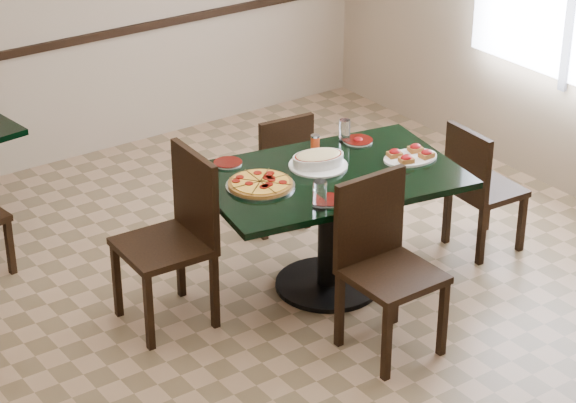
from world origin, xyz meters
TOP-DOWN VIEW (x-y plane):
  - floor at (0.00, 0.00)m, footprint 5.50×5.50m
  - room_shell at (1.02, 1.73)m, footprint 5.50×5.50m
  - main_table at (0.36, 0.13)m, footprint 1.61×1.18m
  - chair_far at (0.55, 0.92)m, footprint 0.41×0.41m
  - chair_near at (0.23, -0.51)m, footprint 0.46×0.46m
  - chair_right at (1.40, -0.03)m, footprint 0.41×0.41m
  - chair_left at (-0.53, 0.35)m, footprint 0.49×0.49m
  - pepperoni_pizza at (-0.06, 0.22)m, footprint 0.39×0.39m
  - lasagna_casserole at (0.36, 0.25)m, footprint 0.35×0.34m
  - bread_basket at (0.38, -0.18)m, footprint 0.25×0.21m
  - bruschetta_platter at (0.87, 0.02)m, footprint 0.37×0.28m
  - side_plate_near at (0.14, -0.15)m, footprint 0.17×0.17m
  - side_plate_far_r at (0.77, 0.40)m, footprint 0.18×0.18m
  - side_plate_far_l at (-0.05, 0.58)m, footprint 0.17×0.17m
  - napkin_setting at (0.21, -0.17)m, footprint 0.20×0.20m
  - water_glass_a at (0.70, 0.44)m, footprint 0.07×0.07m
  - water_glass_b at (0.04, -0.19)m, footprint 0.08×0.08m
  - pepper_shaker at (0.49, 0.45)m, footprint 0.05×0.05m

SIDE VIEW (x-z plane):
  - floor at x=0.00m, z-range 0.00..0.00m
  - chair_far at x=0.55m, z-range 0.04..0.86m
  - chair_right at x=1.40m, z-range 0.05..0.89m
  - chair_near at x=0.23m, z-range 0.06..1.04m
  - chair_left at x=-0.53m, z-range 0.07..1.07m
  - main_table at x=0.36m, z-range 0.19..0.94m
  - napkin_setting at x=0.21m, z-range 0.75..0.76m
  - side_plate_near at x=0.14m, z-range 0.75..0.77m
  - side_plate_far_l at x=-0.05m, z-range 0.75..0.77m
  - side_plate_far_r at x=0.77m, z-range 0.74..0.77m
  - pepperoni_pizza at x=-0.06m, z-range 0.75..0.79m
  - bruschetta_platter at x=0.87m, z-range 0.75..0.80m
  - bread_basket at x=0.38m, z-range 0.74..0.84m
  - lasagna_casserole at x=0.36m, z-range 0.75..0.84m
  - pepper_shaker at x=0.49m, z-range 0.75..0.85m
  - water_glass_a at x=0.70m, z-range 0.75..0.90m
  - water_glass_b at x=0.04m, z-range 0.75..0.91m
  - room_shell at x=1.02m, z-range -1.58..3.92m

